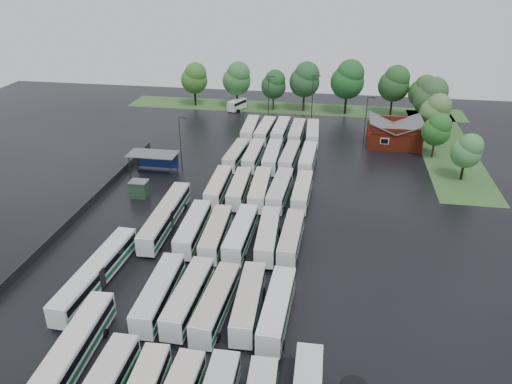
# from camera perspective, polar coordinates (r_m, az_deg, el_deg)

# --- Properties ---
(ground) EXTENTS (160.00, 160.00, 0.00)m
(ground) POSITION_cam_1_polar(r_m,az_deg,el_deg) (63.72, -3.58, -6.52)
(ground) COLOR black
(ground) RESTS_ON ground
(brick_building) EXTENTS (10.07, 8.60, 5.39)m
(brick_building) POSITION_cam_1_polar(r_m,az_deg,el_deg) (101.05, 15.47, 6.25)
(brick_building) COLOR maroon
(brick_building) RESTS_ON ground
(wash_shed) EXTENTS (8.20, 4.20, 3.58)m
(wash_shed) POSITION_cam_1_polar(r_m,az_deg,el_deg) (86.00, -11.62, 4.07)
(wash_shed) COLOR #2D2D30
(wash_shed) RESTS_ON ground
(utility_hut) EXTENTS (2.70, 2.20, 2.62)m
(utility_hut) POSITION_cam_1_polar(r_m,az_deg,el_deg) (78.29, -13.18, 0.36)
(utility_hut) COLOR #1C3723
(utility_hut) RESTS_ON ground
(grass_strip_north) EXTENTS (80.00, 10.00, 0.01)m
(grass_strip_north) POSITION_cam_1_polar(r_m,az_deg,el_deg) (122.49, 4.15, 9.55)
(grass_strip_north) COLOR #305823
(grass_strip_north) RESTS_ON ground
(grass_strip_east) EXTENTS (10.00, 50.00, 0.01)m
(grass_strip_east) POSITION_cam_1_polar(r_m,az_deg,el_deg) (103.26, 20.87, 4.79)
(grass_strip_east) COLOR #305823
(grass_strip_east) RESTS_ON ground
(west_fence) EXTENTS (0.10, 50.00, 1.20)m
(west_fence) POSITION_cam_1_polar(r_m,az_deg,el_deg) (77.35, -18.49, -1.25)
(west_fence) COLOR #2D2D30
(west_fence) RESTS_ON ground
(bus_r1c0) EXTENTS (2.67, 11.44, 3.17)m
(bus_r1c0) POSITION_cam_1_polar(r_m,az_deg,el_deg) (54.21, -11.00, -11.26)
(bus_r1c0) COLOR silver
(bus_r1c0) RESTS_ON ground
(bus_r1c1) EXTENTS (2.73, 11.24, 3.11)m
(bus_r1c1) POSITION_cam_1_polar(r_m,az_deg,el_deg) (53.29, -7.70, -11.75)
(bus_r1c1) COLOR silver
(bus_r1c1) RESTS_ON ground
(bus_r1c2) EXTENTS (2.85, 11.13, 3.07)m
(bus_r1c2) POSITION_cam_1_polar(r_m,az_deg,el_deg) (52.22, -4.58, -12.50)
(bus_r1c2) COLOR silver
(bus_r1c2) RESTS_ON ground
(bus_r1c3) EXTENTS (2.74, 11.04, 3.05)m
(bus_r1c3) POSITION_cam_1_polar(r_m,az_deg,el_deg) (52.19, -0.87, -12.45)
(bus_r1c3) COLOR silver
(bus_r1c3) RESTS_ON ground
(bus_r1c4) EXTENTS (2.70, 11.25, 3.11)m
(bus_r1c4) POSITION_cam_1_polar(r_m,az_deg,el_deg) (51.36, 2.42, -13.16)
(bus_r1c4) COLOR silver
(bus_r1c4) RESTS_ON ground
(bus_r2c0) EXTENTS (2.75, 11.38, 3.15)m
(bus_r2c0) POSITION_cam_1_polar(r_m,az_deg,el_deg) (65.13, -7.19, -4.15)
(bus_r2c0) COLOR silver
(bus_r2c0) RESTS_ON ground
(bus_r2c1) EXTENTS (2.78, 11.13, 3.08)m
(bus_r2c1) POSITION_cam_1_polar(r_m,az_deg,el_deg) (63.83, -4.60, -4.72)
(bus_r2c1) COLOR silver
(bus_r2c1) RESTS_ON ground
(bus_r2c2) EXTENTS (2.62, 11.41, 3.17)m
(bus_r2c2) POSITION_cam_1_polar(r_m,az_deg,el_deg) (63.48, -1.73, -4.77)
(bus_r2c2) COLOR silver
(bus_r2c2) RESTS_ON ground
(bus_r2c3) EXTENTS (2.92, 11.20, 3.09)m
(bus_r2c3) POSITION_cam_1_polar(r_m,az_deg,el_deg) (63.15, 1.36, -4.99)
(bus_r2c3) COLOR silver
(bus_r2c3) RESTS_ON ground
(bus_r2c4) EXTENTS (2.53, 10.81, 3.00)m
(bus_r2c4) POSITION_cam_1_polar(r_m,az_deg,el_deg) (62.99, 4.05, -5.19)
(bus_r2c4) COLOR silver
(bus_r2c4) RESTS_ON ground
(bus_r3c0) EXTENTS (2.63, 10.95, 3.03)m
(bus_r3c0) POSITION_cam_1_polar(r_m,az_deg,el_deg) (76.38, -4.31, 0.64)
(bus_r3c0) COLOR silver
(bus_r3c0) RESTS_ON ground
(bus_r3c1) EXTENTS (2.67, 10.87, 3.00)m
(bus_r3c1) POSITION_cam_1_polar(r_m,az_deg,el_deg) (75.66, -1.93, 0.43)
(bus_r3c1) COLOR silver
(bus_r3c1) RESTS_ON ground
(bus_r3c2) EXTENTS (2.87, 11.42, 3.15)m
(bus_r3c2) POSITION_cam_1_polar(r_m,az_deg,el_deg) (75.13, 0.46, 0.33)
(bus_r3c2) COLOR silver
(bus_r3c2) RESTS_ON ground
(bus_r3c3) EXTENTS (2.89, 11.46, 3.16)m
(bus_r3c3) POSITION_cam_1_polar(r_m,az_deg,el_deg) (74.89, 2.75, 0.21)
(bus_r3c3) COLOR silver
(bus_r3c3) RESTS_ON ground
(bus_r3c4) EXTENTS (2.51, 10.79, 2.99)m
(bus_r3c4) POSITION_cam_1_polar(r_m,az_deg,el_deg) (74.84, 5.29, 0.03)
(bus_r3c4) COLOR silver
(bus_r3c4) RESTS_ON ground
(bus_r4c0) EXTENTS (2.84, 10.90, 3.01)m
(bus_r4c0) POSITION_cam_1_polar(r_m,az_deg,el_deg) (88.37, -2.26, 4.25)
(bus_r4c0) COLOR silver
(bus_r4c0) RESTS_ON ground
(bus_r4c1) EXTENTS (2.42, 10.83, 3.01)m
(bus_r4c1) POSITION_cam_1_polar(r_m,az_deg,el_deg) (87.92, -0.30, 4.16)
(bus_r4c1) COLOR silver
(bus_r4c1) RESTS_ON ground
(bus_r4c2) EXTENTS (2.56, 11.27, 3.13)m
(bus_r4c2) POSITION_cam_1_polar(r_m,az_deg,el_deg) (87.37, 1.87, 4.05)
(bus_r4c2) COLOR silver
(bus_r4c2) RESTS_ON ground
(bus_r4c3) EXTENTS (2.81, 11.04, 3.05)m
(bus_r4c3) POSITION_cam_1_polar(r_m,az_deg,el_deg) (87.35, 3.86, 3.97)
(bus_r4c3) COLOR silver
(bus_r4c3) RESTS_ON ground
(bus_r4c4) EXTENTS (2.63, 11.04, 3.06)m
(bus_r4c4) POSITION_cam_1_polar(r_m,az_deg,el_deg) (87.05, 5.95, 3.81)
(bus_r4c4) COLOR silver
(bus_r4c4) RESTS_ON ground
(bus_r5c0) EXTENTS (2.84, 11.47, 3.17)m
(bus_r5c0) POSITION_cam_1_polar(r_m,az_deg,el_deg) (101.21, -0.67, 7.15)
(bus_r5c0) COLOR silver
(bus_r5c0) RESTS_ON ground
(bus_r5c1) EXTENTS (2.87, 11.49, 3.17)m
(bus_r5c1) POSITION_cam_1_polar(r_m,az_deg,el_deg) (100.48, 1.04, 7.01)
(bus_r5c1) COLOR silver
(bus_r5c1) RESTS_ON ground
(bus_r5c2) EXTENTS (2.72, 11.44, 3.17)m
(bus_r5c2) POSITION_cam_1_polar(r_m,az_deg,el_deg) (100.48, 2.85, 6.98)
(bus_r5c2) COLOR silver
(bus_r5c2) RESTS_ON ground
(bus_r5c3) EXTENTS (2.56, 11.14, 3.09)m
(bus_r5c3) POSITION_cam_1_polar(r_m,az_deg,el_deg) (99.87, 4.69, 6.78)
(bus_r5c3) COLOR silver
(bus_r5c3) RESTS_ON ground
(bus_r5c4) EXTENTS (2.84, 11.09, 3.06)m
(bus_r5c4) POSITION_cam_1_polar(r_m,az_deg,el_deg) (99.76, 6.48, 6.67)
(bus_r5c4) COLOR silver
(bus_r5c4) RESTS_ON ground
(artic_bus_west_a) EXTENTS (3.00, 16.90, 3.12)m
(artic_bus_west_a) POSITION_cam_1_polar(r_m,az_deg,el_deg) (48.72, -20.96, -17.76)
(artic_bus_west_a) COLOR silver
(artic_bus_west_a) RESTS_ON ground
(artic_bus_west_b) EXTENTS (2.62, 16.60, 3.07)m
(artic_bus_west_b) POSITION_cam_1_polar(r_m,az_deg,el_deg) (68.75, -10.30, -2.70)
(artic_bus_west_b) COLOR silver
(artic_bus_west_b) RESTS_ON ground
(artic_bus_west_c) EXTENTS (3.04, 16.31, 3.01)m
(artic_bus_west_c) POSITION_cam_1_polar(r_m,az_deg,el_deg) (59.10, -17.76, -8.78)
(artic_bus_west_c) COLOR silver
(artic_bus_west_c) RESTS_ON ground
(minibus) EXTENTS (3.91, 5.82, 2.39)m
(minibus) POSITION_cam_1_polar(r_m,az_deg,el_deg) (120.43, -2.19, 9.97)
(minibus) COLOR silver
(minibus) RESTS_ON ground
(tree_north_0) EXTENTS (6.38, 6.38, 10.57)m
(tree_north_0) POSITION_cam_1_polar(r_m,az_deg,el_deg) (123.52, -7.02, 12.82)
(tree_north_0) COLOR black
(tree_north_0) RESTS_ON ground
(tree_north_1) EXTENTS (6.70, 6.70, 11.09)m
(tree_north_1) POSITION_cam_1_polar(r_m,az_deg,el_deg) (120.84, -2.15, 12.86)
(tree_north_1) COLOR black
(tree_north_1) RESTS_ON ground
(tree_north_2) EXTENTS (5.82, 5.82, 9.65)m
(tree_north_2) POSITION_cam_1_polar(r_m,az_deg,el_deg) (119.15, 2.08, 12.22)
(tree_north_2) COLOR #332317
(tree_north_2) RESTS_ON ground
(tree_north_3) EXTENTS (7.04, 7.04, 11.66)m
(tree_north_3) POSITION_cam_1_polar(r_m,az_deg,el_deg) (118.65, 5.66, 12.70)
(tree_north_3) COLOR #312219
(tree_north_3) RESTS_ON ground
(tree_north_4) EXTENTS (7.62, 7.62, 12.62)m
(tree_north_4) POSITION_cam_1_polar(r_m,az_deg,el_deg) (117.32, 10.51, 12.56)
(tree_north_4) COLOR black
(tree_north_4) RESTS_ON ground
(tree_north_5) EXTENTS (6.99, 6.99, 11.58)m
(tree_north_5) POSITION_cam_1_polar(r_m,az_deg,el_deg) (118.81, 15.58, 11.89)
(tree_north_5) COLOR black
(tree_north_5) RESTS_ON ground
(tree_north_6) EXTENTS (5.21, 5.21, 8.62)m
(tree_north_6) POSITION_cam_1_polar(r_m,az_deg,el_deg) (120.23, 19.10, 10.65)
(tree_north_6) COLOR black
(tree_north_6) RESTS_ON ground
(tree_east_0) EXTENTS (4.90, 4.90, 8.11)m
(tree_east_0) POSITION_cam_1_polar(r_m,az_deg,el_deg) (87.30, 23.03, 4.39)
(tree_east_0) COLOR black
(tree_east_0) RESTS_ON ground
(tree_east_1) EXTENTS (5.10, 5.10, 8.45)m
(tree_east_1) POSITION_cam_1_polar(r_m,az_deg,el_deg) (95.46, 20.01, 6.76)
(tree_east_1) COLOR #35231A
(tree_east_1) RESTS_ON ground
(tree_east_2) EXTENTS (5.82, 5.80, 9.61)m
(tree_east_2) POSITION_cam_1_polar(r_m,az_deg,el_deg) (104.55, 19.90, 8.77)
(tree_east_2) COLOR black
(tree_east_2) RESTS_ON ground
(tree_east_3) EXTENTS (6.92, 6.92, 11.46)m
(tree_east_3) POSITION_cam_1_polar(r_m,az_deg,el_deg) (109.63, 19.44, 10.24)
(tree_east_3) COLOR #3B2B20
(tree_east_3) RESTS_ON ground
(tree_east_4) EXTENTS (6.13, 6.13, 10.15)m
(tree_east_4) POSITION_cam_1_polar(r_m,az_deg,el_deg) (117.55, 18.62, 10.89)
(tree_east_4) COLOR #3A2712
(tree_east_4) RESTS_ON ground
(lamp_post_ne) EXTENTS (1.58, 0.31, 10.27)m
(lamp_post_ne) POSITION_cam_1_polar(r_m,az_deg,el_deg) (95.74, 12.50, 8.10)
(lamp_post_ne) COLOR #2D2D30
(lamp_post_ne) RESTS_ON ground
(lamp_post_nw) EXTENTS (1.49, 0.29, 9.65)m
(lamp_post_nw) POSITION_cam_1_polar(r_m,az_deg,el_deg) (84.74, -8.57, 5.87)
(lamp_post_nw) COLOR #2D2D30
(lamp_post_nw) RESTS_ON ground
(lamp_post_back_w) EXTENTS (1.57, 0.31, 10.21)m
(lamp_post_back_w) POSITION_cam_1_polar(r_m,az_deg,el_deg) (110.46, 1.51, 11.00)
(lamp_post_back_w) COLOR #2D2D30
(lamp_post_back_w) RESTS_ON ground
(lamp_post_back_e) EXTENTS (1.65, 0.32, 10.70)m
(lamp_post_back_e) POSITION_cam_1_polar(r_m,az_deg,el_deg) (109.68, 6.55, 10.89)
(lamp_post_back_e) COLOR #2D2D30
(lamp_post_back_e) RESTS_ON ground
(puddle_0) EXTENTS (6.50, 6.50, 0.01)m
(puddle_0) POSITION_cam_1_polar(r_m,az_deg,el_deg) (48.54, -11.53, -19.28)
(puddle_0) COLOR black
(puddle_0) RESTS_ON ground
(puddle_1) EXTENTS (4.16, 4.16, 0.01)m
(puddle_1) POSITION_cam_1_polar(r_m,az_deg,el_deg) (47.36, 3.84, -20.09)
(puddle_1) COLOR black
(puddle_1) RESTS_ON ground
(puddle_2) EXTENTS (7.64, 7.64, 0.01)m
(puddle_2) POSITION_cam_1_polar(r_m,az_deg,el_deg) (67.33, -11.32, -5.11)
(puddle_2) COLOR black
(puddle_2) RESTS_ON ground
(puddle_3) EXTENTS (2.88, 2.88, 0.01)m
(puddle_3) POSITION_cam_1_polar(r_m,az_deg,el_deg) (59.52, 1.95, -9.05)
(puddle_3) COLOR black
(puddle_3) RESTS_ON ground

